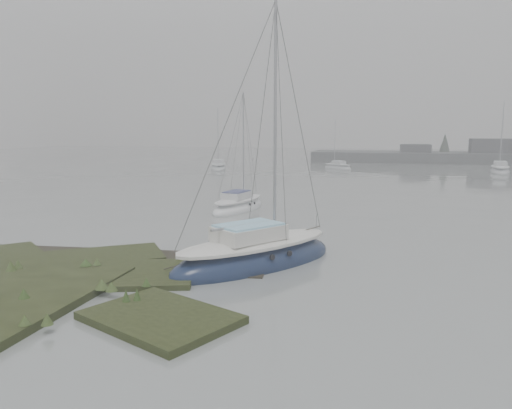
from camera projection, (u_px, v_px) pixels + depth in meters
name	position (u px, v px, depth m)	size (l,w,h in m)	color
ground	(312.00, 185.00, 41.41)	(160.00, 160.00, 0.00)	slate
sailboat_main	(255.00, 257.00, 16.96)	(5.74, 6.72, 9.48)	#131E3B
sailboat_white	(238.00, 206.00, 28.49)	(2.69, 5.34, 7.21)	white
sailboat_far_a	(218.00, 167.00, 56.87)	(3.40, 5.56, 7.46)	silver
sailboat_far_b	(500.00, 171.00, 52.33)	(2.66, 5.92, 8.06)	#B4BABF
sailboat_far_c	(338.00, 167.00, 57.68)	(4.14, 4.11, 6.19)	#ABB0B5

